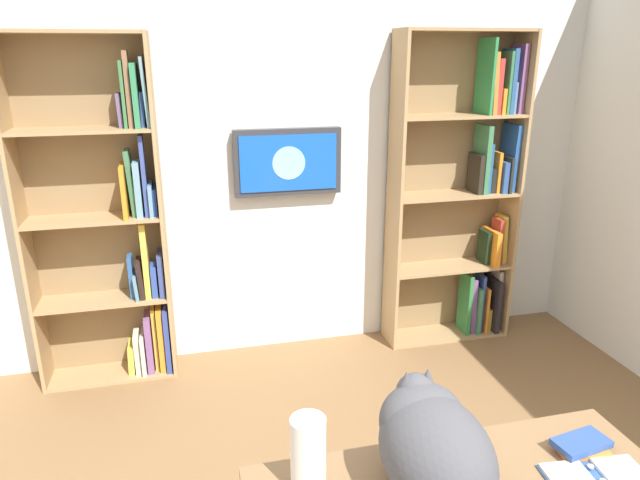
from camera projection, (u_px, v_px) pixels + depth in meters
wall_back at (281, 161)px, 3.82m from camera, size 4.52×0.06×2.70m
bookshelf_left at (468, 195)px, 4.05m from camera, size 0.92×0.28×2.19m
bookshelf_right at (114, 230)px, 3.53m from camera, size 0.83×0.28×2.17m
wall_mounted_tv at (288, 162)px, 3.75m from camera, size 0.71×0.07×0.44m
cat at (431, 442)px, 1.72m from camera, size 0.33×0.59×0.34m
paper_towel_roll at (308, 454)px, 1.74m from camera, size 0.11×0.11×0.25m
desk_book_stack at (581, 446)px, 1.92m from camera, size 0.20×0.13×0.05m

